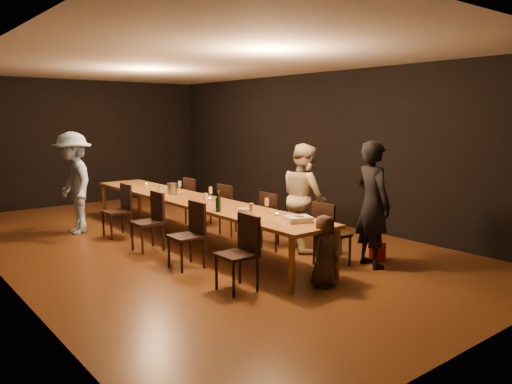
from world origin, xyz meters
TOP-DOWN VIEW (x-y plane):
  - ground at (0.00, 0.00)m, footprint 10.00×10.00m
  - room_shell at (0.00, 0.00)m, footprint 6.04×10.04m
  - table at (0.00, 0.00)m, footprint 0.90×6.00m
  - chair_right_0 at (0.85, -2.40)m, footprint 0.42×0.42m
  - chair_right_1 at (0.85, -1.20)m, footprint 0.42×0.42m
  - chair_right_2 at (0.85, 0.00)m, footprint 0.42×0.42m
  - chair_right_3 at (0.85, 1.20)m, footprint 0.42×0.42m
  - chair_left_0 at (-0.85, -2.40)m, footprint 0.42×0.42m
  - chair_left_1 at (-0.85, -1.20)m, footprint 0.42×0.42m
  - chair_left_2 at (-0.85, 0.00)m, footprint 0.42×0.42m
  - chair_left_3 at (-0.85, 1.20)m, footprint 0.42×0.42m
  - woman_birthday at (1.26, -2.78)m, footprint 0.59×0.74m
  - woman_tan at (1.15, -1.51)m, footprint 0.89×1.00m
  - man_blue at (-1.33, 1.95)m, footprint 0.77×1.24m
  - child at (0.10, -2.96)m, footprint 0.50×0.37m
  - gift_bag_red at (1.53, -2.68)m, footprint 0.24×0.13m
  - gift_bag_blue at (1.23, -2.04)m, footprint 0.30×0.23m
  - birthday_cake at (0.10, -2.48)m, footprint 0.39×0.36m
  - plate_stack at (-0.20, -1.71)m, footprint 0.21×0.21m
  - champagne_bottle at (-0.32, -1.24)m, footprint 0.10×0.10m
  - ice_bucket at (-0.02, 0.66)m, footprint 0.20×0.20m
  - wineglass_0 at (-0.24, -1.91)m, footprint 0.06×0.06m
  - wineglass_1 at (0.21, -1.70)m, footprint 0.06×0.06m
  - wineglass_2 at (-0.22, -0.75)m, footprint 0.06×0.06m
  - wineglass_3 at (0.22, -0.21)m, footprint 0.06×0.06m
  - wineglass_4 at (-0.33, 0.52)m, footprint 0.06×0.06m
  - wineglass_5 at (0.20, 0.79)m, footprint 0.06×0.06m
  - tealight_near at (0.15, -1.99)m, footprint 0.05×0.05m
  - tealight_mid at (0.15, -0.29)m, footprint 0.05×0.05m
  - tealight_far at (0.15, 2.04)m, footprint 0.05×0.05m

SIDE VIEW (x-z plane):
  - ground at x=0.00m, z-range 0.00..0.00m
  - gift_bag_red at x=1.53m, z-range 0.00..0.27m
  - gift_bag_blue at x=1.23m, z-range 0.00..0.34m
  - child at x=0.10m, z-range 0.00..0.92m
  - chair_right_0 at x=0.85m, z-range 0.00..0.93m
  - chair_right_1 at x=0.85m, z-range 0.00..0.93m
  - chair_right_2 at x=0.85m, z-range 0.00..0.93m
  - chair_right_3 at x=0.85m, z-range 0.00..0.93m
  - chair_left_0 at x=-0.85m, z-range 0.00..0.93m
  - chair_left_1 at x=-0.85m, z-range 0.00..0.93m
  - chair_left_2 at x=-0.85m, z-range 0.00..0.93m
  - chair_left_3 at x=-0.85m, z-range 0.00..0.93m
  - table at x=0.00m, z-range 0.33..1.08m
  - tealight_near at x=0.15m, z-range 0.75..0.78m
  - tealight_mid at x=0.15m, z-range 0.75..0.78m
  - tealight_far at x=0.15m, z-range 0.75..0.78m
  - birthday_cake at x=0.10m, z-range 0.75..0.83m
  - plate_stack at x=-0.20m, z-range 0.75..0.85m
  - ice_bucket at x=-0.02m, z-range 0.75..0.95m
  - wineglass_0 at x=-0.24m, z-range 0.75..0.96m
  - wineglass_1 at x=0.21m, z-range 0.75..0.96m
  - wineglass_2 at x=-0.22m, z-range 0.75..0.96m
  - wineglass_3 at x=0.22m, z-range 0.75..0.96m
  - wineglass_4 at x=-0.33m, z-range 0.75..0.96m
  - wineglass_5 at x=0.20m, z-range 0.75..0.96m
  - woman_tan at x=1.15m, z-range 0.00..1.71m
  - woman_birthday at x=1.26m, z-range 0.00..1.79m
  - champagne_bottle at x=-0.32m, z-range 0.75..1.07m
  - man_blue at x=-1.33m, z-range 0.00..1.85m
  - room_shell at x=0.00m, z-range 0.57..3.59m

